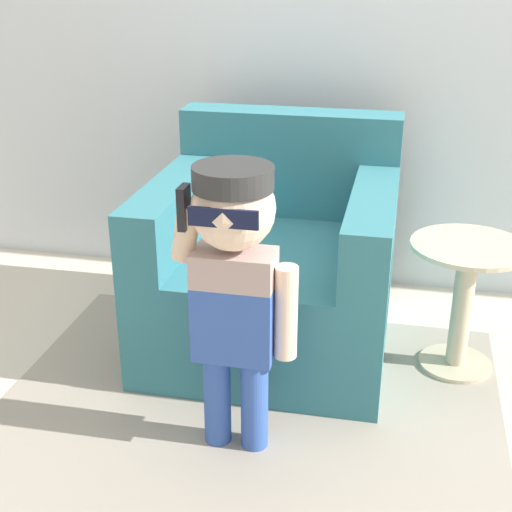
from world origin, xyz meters
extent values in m
plane|color=beige|center=(0.00, 0.00, 0.00)|extent=(10.00, 10.00, 0.00)
cube|color=silver|center=(0.00, 0.84, 1.30)|extent=(10.00, 0.05, 2.60)
cube|color=teal|center=(-0.10, 0.13, 0.22)|extent=(0.94, 0.98, 0.44)
cube|color=teal|center=(-0.10, 0.53, 0.67)|extent=(0.94, 0.18, 0.45)
cube|color=teal|center=(-0.49, 0.04, 0.57)|extent=(0.17, 0.80, 0.26)
cube|color=teal|center=(0.29, 0.04, 0.57)|extent=(0.17, 0.80, 0.26)
cylinder|color=#3356AD|center=(-0.15, -0.56, 0.17)|extent=(0.09, 0.09, 0.34)
cylinder|color=#3356AD|center=(-0.02, -0.56, 0.17)|extent=(0.09, 0.09, 0.34)
cube|color=#3356AD|center=(-0.09, -0.56, 0.47)|extent=(0.25, 0.14, 0.25)
cube|color=#B29993|center=(-0.09, -0.56, 0.65)|extent=(0.25, 0.14, 0.11)
sphere|color=beige|center=(-0.09, -0.56, 0.83)|extent=(0.25, 0.25, 0.25)
cylinder|color=#2D2D2D|center=(-0.09, -0.56, 0.93)|extent=(0.24, 0.24, 0.07)
cube|color=#2D2D2D|center=(-0.09, -0.45, 0.90)|extent=(0.14, 0.11, 0.01)
cube|color=#0F1433|center=(-0.09, -0.68, 0.85)|extent=(0.20, 0.01, 0.06)
cylinder|color=beige|center=(0.08, -0.56, 0.51)|extent=(0.07, 0.07, 0.30)
cylinder|color=beige|center=(-0.23, -0.56, 0.75)|extent=(0.10, 0.07, 0.18)
cube|color=black|center=(-0.23, -0.58, 0.83)|extent=(0.02, 0.07, 0.13)
cylinder|color=beige|center=(0.65, 0.09, 0.01)|extent=(0.28, 0.28, 0.02)
cylinder|color=beige|center=(0.65, 0.09, 0.25)|extent=(0.08, 0.08, 0.51)
cylinder|color=beige|center=(0.65, 0.09, 0.52)|extent=(0.44, 0.44, 0.02)
cube|color=#9E9384|center=(-0.09, -0.34, 0.00)|extent=(1.80, 1.45, 0.01)
camera|label=1|loc=(0.39, -2.46, 1.53)|focal=50.00mm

